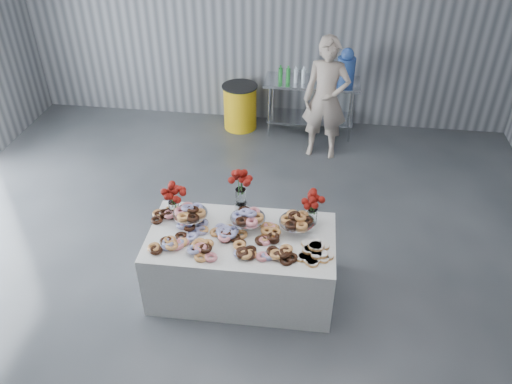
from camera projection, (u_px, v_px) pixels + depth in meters
ground at (215, 316)px, 5.16m from camera, size 9.00×9.00×0.00m
room_walls at (163, 68)px, 3.71m from camera, size 8.04×9.04×4.02m
display_table at (242, 263)px, 5.26m from camera, size 1.92×1.04×0.75m
prep_table at (311, 97)px, 8.01m from camera, size 1.50×0.60×0.90m
donut_mounds at (240, 236)px, 4.97m from camera, size 1.82×0.83×0.09m
cake_stand_left at (190, 212)px, 5.13m from camera, size 0.36×0.36×0.17m
cake_stand_mid at (248, 217)px, 5.07m from camera, size 0.36×0.36×0.17m
cake_stand_right at (297, 220)px, 5.03m from camera, size 0.36×0.36×0.17m
danish_pile at (316, 248)px, 4.81m from camera, size 0.48×0.48×0.11m
bouquet_left at (172, 193)px, 5.14m from camera, size 0.26×0.26×0.42m
bouquet_right at (313, 200)px, 5.04m from camera, size 0.26×0.26×0.42m
bouquet_center at (240, 186)px, 5.11m from camera, size 0.26×0.26×0.57m
water_jug at (346, 67)px, 7.65m from camera, size 0.28×0.28×0.55m
drink_bottles at (292, 74)px, 7.73m from camera, size 0.54×0.08×0.27m
person at (326, 99)px, 7.27m from camera, size 0.71×0.50×1.84m
trash_barrel at (240, 107)px, 8.29m from camera, size 0.59×0.59×0.75m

